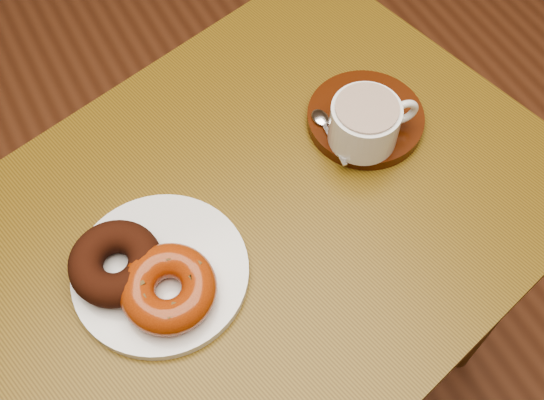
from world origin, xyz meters
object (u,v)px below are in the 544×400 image
cafe_table (259,256)px  coffee_cup (366,122)px  saucer (365,119)px  donut_plate (161,273)px

cafe_table → coffee_cup: coffee_cup is taller
cafe_table → saucer: bearing=2.9°
cafe_table → coffee_cup: 0.23m
saucer → cafe_table: bearing=-163.5°
donut_plate → coffee_cup: (0.30, 0.04, 0.04)m
donut_plate → saucer: bearing=12.6°
saucer → coffee_cup: size_ratio=1.33×
donut_plate → cafe_table: bearing=7.0°
cafe_table → saucer: (0.19, 0.06, 0.12)m
coffee_cup → cafe_table: bearing=-159.7°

